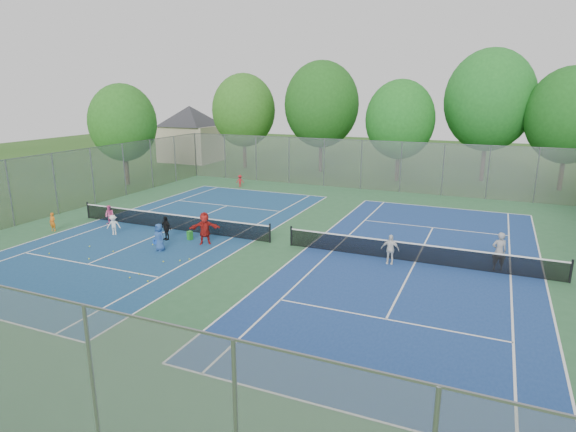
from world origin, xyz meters
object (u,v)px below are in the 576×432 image
(instructor, at_px, (499,251))
(ball_hopper, at_px, (190,236))
(net_left, at_px, (171,222))
(net_right, at_px, (416,253))
(ball_crate, at_px, (157,241))

(instructor, bearing_deg, ball_hopper, -11.36)
(net_left, relative_size, net_right, 1.00)
(net_right, bearing_deg, instructor, 7.73)
(net_right, bearing_deg, net_left, 180.00)
(net_right, height_order, instructor, instructor)
(net_left, xyz_separation_m, net_right, (14.00, 0.00, 0.00))
(net_right, height_order, ball_crate, net_right)
(net_left, xyz_separation_m, ball_hopper, (2.17, -1.27, -0.21))
(instructor, bearing_deg, net_right, -10.14)
(ball_crate, bearing_deg, net_left, 111.08)
(net_right, xyz_separation_m, ball_crate, (-13.02, -2.53, -0.31))
(ball_crate, relative_size, instructor, 0.18)
(instructor, bearing_deg, ball_crate, -7.56)
(ball_hopper, bearing_deg, net_right, 6.14)
(net_left, bearing_deg, instructor, 1.58)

